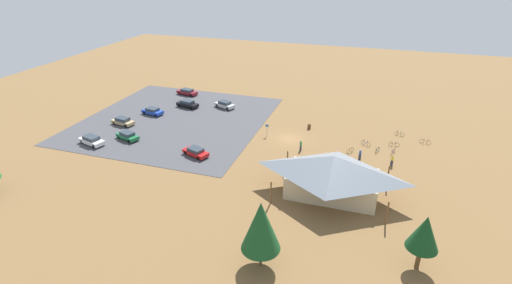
# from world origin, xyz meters

# --- Properties ---
(ground) EXTENTS (160.00, 160.00, 0.00)m
(ground) POSITION_xyz_m (0.00, 0.00, 0.00)
(ground) COLOR brown
(ground) RESTS_ON ground
(parking_lot_asphalt) EXTENTS (33.69, 34.96, 0.05)m
(parking_lot_asphalt) POSITION_xyz_m (22.94, -1.74, 0.03)
(parking_lot_asphalt) COLOR #424247
(parking_lot_asphalt) RESTS_ON ground
(bike_pavilion) EXTENTS (14.44, 9.20, 5.71)m
(bike_pavilion) POSITION_xyz_m (-9.22, 15.05, 3.29)
(bike_pavilion) COLOR #C6B28E
(bike_pavilion) RESTS_ON ground
(trash_bin) EXTENTS (0.60, 0.60, 0.90)m
(trash_bin) POSITION_xyz_m (-2.47, -5.36, 0.45)
(trash_bin) COLOR brown
(trash_bin) RESTS_ON ground
(lot_sign) EXTENTS (0.56, 0.08, 2.20)m
(lot_sign) POSITION_xyz_m (4.04, -0.12, 1.41)
(lot_sign) COLOR #99999E
(lot_sign) RESTS_ON ground
(pine_far_east) EXTENTS (3.14, 3.14, 6.27)m
(pine_far_east) POSITION_xyz_m (-19.35, 25.71, 4.37)
(pine_far_east) COLOR brown
(pine_far_east) RESTS_ON ground
(pine_mideast) EXTENTS (3.96, 3.96, 7.65)m
(pine_mideast) POSITION_xyz_m (-4.23, 30.26, 4.94)
(pine_mideast) COLOR brown
(pine_mideast) RESTS_ON ground
(bicycle_teal_edge_north) EXTENTS (0.71, 1.60, 0.81)m
(bicycle_teal_edge_north) POSITION_xyz_m (-14.66, 0.44, 0.35)
(bicycle_teal_edge_north) COLOR black
(bicycle_teal_edge_north) RESTS_ON ground
(bicycle_green_near_sign) EXTENTS (1.55, 0.67, 0.81)m
(bicycle_green_near_sign) POSITION_xyz_m (-18.15, -7.25, 0.35)
(bicycle_green_near_sign) COLOR black
(bicycle_green_near_sign) RESTS_ON ground
(bicycle_black_yard_center) EXTENTS (1.72, 0.48, 0.82)m
(bicycle_black_yard_center) POSITION_xyz_m (-17.23, -2.49, 0.38)
(bicycle_black_yard_center) COLOR black
(bicycle_black_yard_center) RESTS_ON ground
(bicycle_red_near_porch) EXTENTS (1.76, 0.52, 0.90)m
(bicycle_red_near_porch) POSITION_xyz_m (-22.21, -5.17, 0.39)
(bicycle_red_near_porch) COLOR black
(bicycle_red_near_porch) RESTS_ON ground
(bicycle_purple_back_row) EXTENTS (0.74, 1.72, 0.89)m
(bicycle_purple_back_row) POSITION_xyz_m (-17.06, 0.50, 0.40)
(bicycle_purple_back_row) COLOR black
(bicycle_purple_back_row) RESTS_ON ground
(bicycle_orange_lone_west) EXTENTS (1.01, 1.53, 0.84)m
(bicycle_orange_lone_west) POSITION_xyz_m (-10.52, 2.13, 0.39)
(bicycle_orange_lone_west) COLOR black
(bicycle_orange_lone_west) RESTS_ON ground
(bicycle_blue_yard_right) EXTENTS (1.59, 0.87, 0.86)m
(bicycle_blue_yard_right) POSITION_xyz_m (-12.75, -1.46, 0.38)
(bicycle_blue_yard_right) COLOR black
(bicycle_blue_yard_right) RESTS_ON ground
(car_white_end_stall) EXTENTS (5.03, 3.01, 1.44)m
(car_white_end_stall) POSITION_xyz_m (30.94, 12.26, 0.76)
(car_white_end_stall) COLOR white
(car_white_end_stall) RESTS_ON parking_lot_asphalt
(car_black_far_end) EXTENTS (4.92, 2.77, 1.47)m
(car_black_far_end) POSITION_xyz_m (23.80, -8.54, 0.77)
(car_black_far_end) COLOR black
(car_black_far_end) RESTS_ON parking_lot_asphalt
(car_tan_aisle_side) EXTENTS (4.62, 2.50, 1.40)m
(car_tan_aisle_side) POSITION_xyz_m (31.02, 3.55, 0.74)
(car_tan_aisle_side) COLOR tan
(car_tan_aisle_side) RESTS_ON parking_lot_asphalt
(car_silver_near_entry) EXTENTS (4.63, 3.15, 1.42)m
(car_silver_near_entry) POSITION_xyz_m (16.28, -10.59, 0.75)
(car_silver_near_entry) COLOR #BCBCC1
(car_silver_near_entry) RESTS_ON parking_lot_asphalt
(car_maroon_by_curb) EXTENTS (5.01, 2.58, 1.34)m
(car_maroon_by_curb) POSITION_xyz_m (27.55, -15.71, 0.73)
(car_maroon_by_curb) COLOR maroon
(car_maroon_by_curb) RESTS_ON parking_lot_asphalt
(car_blue_inner_stall) EXTENTS (4.54, 2.61, 1.33)m
(car_blue_inner_stall) POSITION_xyz_m (28.53, -2.72, 0.72)
(car_blue_inner_stall) COLOR #1E42B2
(car_blue_inner_stall) RESTS_ON parking_lot_asphalt
(car_green_front_row) EXTENTS (4.65, 3.08, 1.34)m
(car_green_front_row) POSITION_xyz_m (26.40, 8.75, 0.72)
(car_green_front_row) COLOR #1E6B3D
(car_green_front_row) RESTS_ON parking_lot_asphalt
(car_red_back_corner) EXTENTS (4.65, 3.17, 1.31)m
(car_red_back_corner) POSITION_xyz_m (12.58, 10.65, 0.70)
(car_red_back_corner) COLOR red
(car_red_back_corner) RESTS_ON parking_lot_asphalt
(visitor_at_bikes) EXTENTS (0.36, 0.39, 1.81)m
(visitor_at_bikes) POSITION_xyz_m (-2.78, 3.73, 0.95)
(visitor_at_bikes) COLOR #2D3347
(visitor_at_bikes) RESTS_ON ground
(visitor_crossing_yard) EXTENTS (0.38, 0.40, 1.80)m
(visitor_crossing_yard) POSITION_xyz_m (-16.86, 4.42, 0.95)
(visitor_crossing_yard) COLOR #2D3347
(visitor_crossing_yard) RESTS_ON ground
(visitor_by_pavilion) EXTENTS (0.39, 0.40, 1.76)m
(visitor_by_pavilion) POSITION_xyz_m (-12.14, 4.02, 0.92)
(visitor_by_pavilion) COLOR #2D3347
(visitor_by_pavilion) RESTS_ON ground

